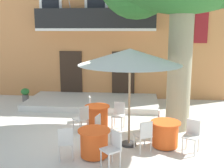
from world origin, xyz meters
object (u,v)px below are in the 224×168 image
cafe_chair_near_tree_1 (192,134)px  cafe_chair_middle_0 (93,106)px  cafe_table_middle (97,116)px  cafe_table_front (94,143)px  cafe_chair_middle_2 (119,113)px  cafe_umbrella (130,57)px  cafe_chair_near_tree_0 (144,134)px  cafe_chair_front_1 (113,147)px  cafe_chair_front_2 (101,128)px  ground_planter_left (25,94)px  cafe_chair_front_0 (66,141)px  cafe_chair_near_tree_2 (162,121)px  cafe_chair_middle_1 (82,117)px  cafe_table_near_tree (165,134)px

cafe_chair_near_tree_1 → cafe_chair_middle_0: same height
cafe_table_middle → cafe_table_front: (0.27, -2.32, 0.00)m
cafe_chair_middle_0 → cafe_chair_middle_2: 1.28m
cafe_chair_near_tree_1 → cafe_umbrella: bearing=171.4°
cafe_table_front → cafe_umbrella: (0.89, 0.83, 2.22)m
cafe_chair_near_tree_0 → cafe_chair_front_1: (-0.77, -0.92, 0.00)m
cafe_chair_front_2 → cafe_chair_front_1: bearing=-69.5°
cafe_table_front → ground_planter_left: bearing=127.6°
cafe_chair_front_2 → cafe_chair_front_0: bearing=-127.3°
cafe_chair_middle_2 → cafe_chair_front_2: size_ratio=1.00×
cafe_chair_middle_0 → cafe_chair_middle_2: same height
cafe_chair_near_tree_2 → cafe_table_front: 2.48m
cafe_chair_near_tree_0 → cafe_chair_middle_1: 2.38m
cafe_chair_front_1 → cafe_chair_front_2: 1.34m
cafe_chair_near_tree_0 → cafe_chair_near_tree_2: (0.57, 1.18, 0.00)m
cafe_table_middle → cafe_table_near_tree: bearing=-33.6°
cafe_chair_near_tree_2 → ground_planter_left: cafe_chair_near_tree_2 is taller
cafe_chair_near_tree_0 → ground_planter_left: 7.49m
cafe_chair_front_2 → cafe_table_front: bearing=-96.5°
cafe_table_front → cafe_chair_front_0: bearing=-158.0°
cafe_table_near_tree → cafe_chair_near_tree_0: size_ratio=0.95×
cafe_chair_middle_0 → cafe_chair_front_1: 3.70m
cafe_chair_middle_2 → ground_planter_left: (-4.68, 3.20, -0.18)m
cafe_table_near_tree → cafe_table_front: (-1.95, -0.84, 0.00)m
cafe_chair_near_tree_0 → cafe_chair_front_1: size_ratio=1.00×
cafe_chair_near_tree_1 → cafe_chair_near_tree_0: bearing=-173.4°
cafe_chair_near_tree_2 → cafe_umbrella: size_ratio=0.31×
cafe_table_front → cafe_chair_front_0: 0.77m
cafe_chair_near_tree_2 → cafe_chair_front_1: (-1.34, -2.10, 0.00)m
cafe_chair_middle_0 → cafe_chair_near_tree_1: bearing=-37.5°
cafe_chair_middle_2 → cafe_chair_front_1: bearing=-88.4°
cafe_chair_middle_0 → cafe_chair_front_1: (1.10, -3.53, 0.00)m
cafe_table_middle → cafe_chair_middle_0: 0.77m
cafe_chair_front_1 → cafe_chair_front_0: bearing=169.8°
cafe_chair_middle_2 → ground_planter_left: 5.67m
cafe_table_middle → cafe_chair_near_tree_1: bearing=-31.0°
cafe_chair_front_1 → cafe_table_near_tree: bearing=44.2°
cafe_chair_front_1 → ground_planter_left: cafe_chair_front_1 is taller
cafe_chair_near_tree_2 → cafe_chair_middle_0: 2.83m
cafe_chair_near_tree_1 → cafe_chair_near_tree_2: size_ratio=1.00×
cafe_table_middle → cafe_chair_middle_0: bearing=111.5°
cafe_chair_front_0 → cafe_umbrella: 2.85m
cafe_chair_near_tree_1 → cafe_chair_front_2: size_ratio=1.00×
cafe_chair_near_tree_0 → cafe_chair_near_tree_1: bearing=6.6°
cafe_chair_near_tree_1 → cafe_chair_front_0: size_ratio=1.00×
cafe_umbrella → cafe_chair_near_tree_0: bearing=-43.9°
cafe_table_near_tree → cafe_chair_near_tree_0: (-0.62, -0.43, 0.14)m
cafe_chair_near_tree_0 → cafe_chair_middle_0: same height
cafe_chair_middle_2 → cafe_chair_front_0: bearing=-114.9°
cafe_table_near_tree → cafe_chair_front_1: cafe_chair_front_1 is taller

